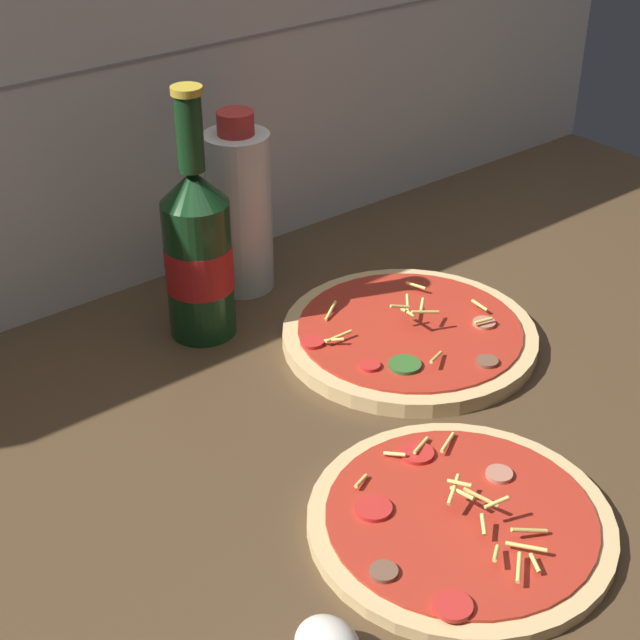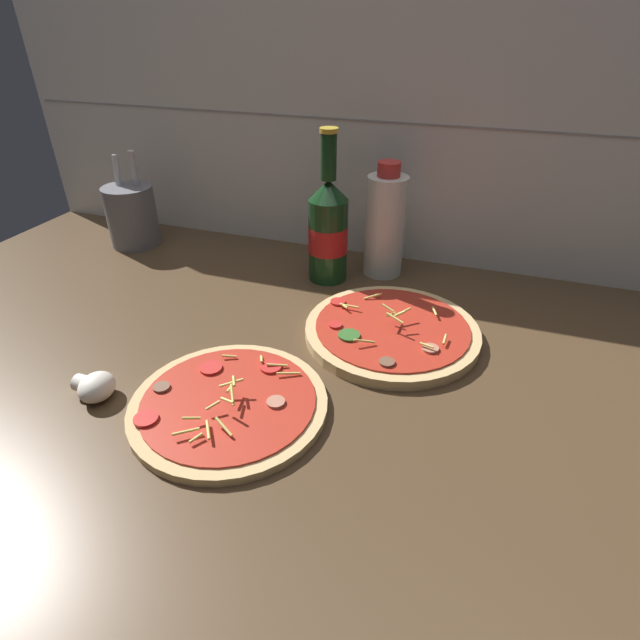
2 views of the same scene
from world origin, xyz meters
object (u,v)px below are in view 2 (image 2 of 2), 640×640
mushroom_left (95,387)px  beer_bottle (328,229)px  pizza_far (392,331)px  oil_bottle (385,225)px  utensil_crock (132,215)px  pizza_near (229,404)px

mushroom_left → beer_bottle: bearing=67.6°
pizza_far → oil_bottle: oil_bottle is taller
beer_bottle → utensil_crock: (-46.56, 1.91, -3.49)cm
pizza_near → pizza_far: bearing=55.3°
mushroom_left → utensil_crock: size_ratio=0.27×
mushroom_left → utensil_crock: bearing=120.9°
oil_bottle → mushroom_left: 58.78cm
mushroom_left → utensil_crock: utensil_crock is taller
beer_bottle → mushroom_left: 49.26cm
oil_bottle → mushroom_left: (-28.15, -50.92, -8.32)cm
pizza_far → pizza_near: bearing=-124.7°
oil_bottle → mushroom_left: oil_bottle is taller
beer_bottle → oil_bottle: bearing=32.1°
pizza_near → beer_bottle: (0.35, 40.88, 9.49)cm
pizza_far → utensil_crock: utensil_crock is taller
beer_bottle → utensil_crock: size_ratio=1.37×
oil_bottle → mushroom_left: size_ratio=3.94×
utensil_crock → oil_bottle: bearing=4.2°
pizza_far → mushroom_left: 45.06cm
pizza_far → beer_bottle: beer_bottle is taller
pizza_far → beer_bottle: bearing=134.9°
pizza_far → utensil_crock: bearing=163.7°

